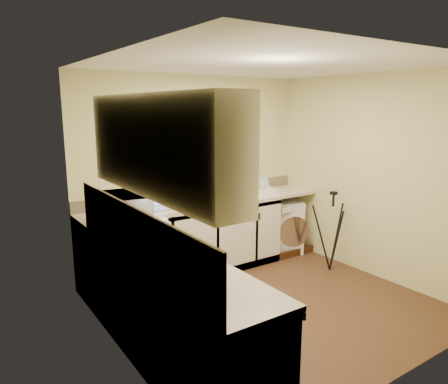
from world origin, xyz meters
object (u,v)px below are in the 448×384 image
soap_bottle_clear (258,172)px  plant_a (174,182)px  microwave (127,210)px  cup_left (194,263)px  dish_rack (260,192)px  soap_bottle_green (250,172)px  glass_jug (215,269)px  washing_machine (281,226)px  laptop (154,203)px  plant_c (217,176)px  cup_back (266,189)px  plant_b (194,177)px  plant_d (229,174)px  tripod (332,231)px  kettle (160,230)px  steel_jar (176,259)px

soap_bottle_clear → plant_a: bearing=-179.7°
microwave → cup_left: bearing=-171.5°
dish_rack → soap_bottle_green: (-0.01, 0.21, 0.24)m
glass_jug → soap_bottle_green: bearing=48.0°
washing_machine → dish_rack: (-0.43, -0.04, 0.56)m
laptop → plant_c: size_ratio=1.66×
laptop → cup_back: laptop is taller
laptop → plant_a: (0.35, 0.16, 0.20)m
glass_jug → microwave: microwave is taller
plant_b → plant_d: plant_b is taller
plant_d → plant_a: bearing=-177.7°
glass_jug → plant_a: (0.90, 2.30, 0.16)m
plant_a → soap_bottle_green: (1.17, 0.00, 0.02)m
dish_rack → tripod: size_ratio=0.42×
laptop → soap_bottle_green: soap_bottle_green is taller
dish_rack → plant_c: plant_c is taller
cup_back → cup_left: size_ratio=0.97×
kettle → cup_back: bearing=27.5°
kettle → plant_c: (1.44, 1.28, 0.17)m
washing_machine → steel_jar: size_ratio=7.68×
dish_rack → washing_machine: bearing=27.3°
cup_back → cup_left: 2.94m
dish_rack → glass_jug: size_ratio=2.39×
soap_bottle_green → plant_b: bearing=-179.8°
cup_back → washing_machine: bearing=-5.3°
washing_machine → cup_left: size_ratio=6.76×
soap_bottle_clear → steel_jar: bearing=-140.5°
kettle → plant_d: (1.64, 1.30, 0.18)m
tripod → steel_jar: (-2.61, -0.79, 0.43)m
washing_machine → cup_back: 0.63m
plant_a → cup_left: (-0.91, -2.03, -0.20)m
plant_a → cup_left: 2.24m
steel_jar → soap_bottle_green: bearing=41.3°
microwave → plant_c: plant_c is taller
tripod → steel_jar: size_ratio=10.58×
cup_back → laptop: bearing=-179.4°
kettle → laptop: bearing=67.7°
plant_c → dish_rack: bearing=-22.5°
plant_d → soap_bottle_green: 0.33m
laptop → tripod: laptop is taller
steel_jar → plant_c: bearing=49.8°
soap_bottle_clear → cup_left: bearing=-137.5°
microwave → kettle: bearing=-162.3°
steel_jar → tripod: bearing=16.9°
dish_rack → plant_a: bearing=-168.6°
soap_bottle_green → cup_left: bearing=-135.6°
glass_jug → steel_jar: (-0.07, 0.42, -0.04)m
plant_b → plant_c: bearing=2.4°
cup_back → kettle: bearing=-152.5°
plant_d → plant_c: bearing=-174.2°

